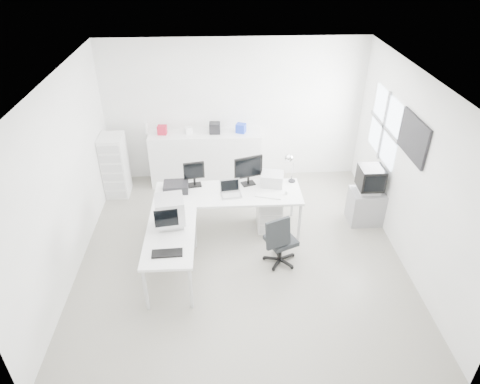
{
  "coord_description": "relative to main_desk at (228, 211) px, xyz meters",
  "views": [
    {
      "loc": [
        -0.28,
        -5.33,
        4.48
      ],
      "look_at": [
        0.0,
        0.2,
        1.0
      ],
      "focal_mm": 32.0,
      "sensor_mm": 36.0,
      "label": 1
    }
  ],
  "objects": [
    {
      "name": "lcd_monitor_large",
      "position": [
        0.35,
        0.25,
        0.63
      ],
      "size": [
        0.53,
        0.34,
        0.51
      ],
      "primitive_type": null,
      "rotation": [
        0.0,
        0.0,
        0.32
      ],
      "color": "black",
      "rests_on": "main_desk"
    },
    {
      "name": "clutter_box_b",
      "position": [
        -0.7,
        1.65,
        0.76
      ],
      "size": [
        0.16,
        0.15,
        0.13
      ],
      "primitive_type": "cube",
      "rotation": [
        0.0,
        0.0,
        0.36
      ],
      "color": "white",
      "rests_on": "sideboard"
    },
    {
      "name": "floor",
      "position": [
        0.18,
        -0.59,
        -0.38
      ],
      "size": [
        5.0,
        5.0,
        0.01
      ],
      "primitive_type": "cube",
      "color": "#B7B4A4",
      "rests_on": "ground"
    },
    {
      "name": "back_wall",
      "position": [
        0.18,
        1.91,
        1.02
      ],
      "size": [
        5.0,
        0.02,
        2.8
      ],
      "primitive_type": "cube",
      "color": "white",
      "rests_on": "floor"
    },
    {
      "name": "tv_cabinet",
      "position": [
        2.4,
        0.13,
        -0.07
      ],
      "size": [
        0.56,
        0.46,
        0.61
      ],
      "primitive_type": "cube",
      "color": "gray",
      "rests_on": "floor"
    },
    {
      "name": "clutter_bottle",
      "position": [
        -1.5,
        1.69,
        0.81
      ],
      "size": [
        0.07,
        0.07,
        0.22
      ],
      "primitive_type": "cylinder",
      "color": "white",
      "rests_on": "sideboard"
    },
    {
      "name": "white_mouse",
      "position": [
        0.95,
        -0.1,
        0.41
      ],
      "size": [
        0.06,
        0.06,
        0.06
      ],
      "primitive_type": "sphere",
      "color": "white",
      "rests_on": "main_desk"
    },
    {
      "name": "window",
      "position": [
        2.66,
        0.61,
        1.23
      ],
      "size": [
        0.02,
        1.2,
        1.1
      ],
      "primitive_type": null,
      "color": "white",
      "rests_on": "right_wall"
    },
    {
      "name": "crt_tv",
      "position": [
        2.4,
        0.13,
        0.46
      ],
      "size": [
        0.5,
        0.48,
        0.45
      ],
      "primitive_type": null,
      "color": "black",
      "rests_on": "tv_cabinet"
    },
    {
      "name": "ceiling",
      "position": [
        0.18,
        -0.59,
        2.42
      ],
      "size": [
        5.0,
        5.0,
        0.01
      ],
      "primitive_type": "cube",
      "color": "white",
      "rests_on": "back_wall"
    },
    {
      "name": "left_wall",
      "position": [
        -2.32,
        -0.59,
        1.02
      ],
      "size": [
        0.02,
        5.0,
        2.8
      ],
      "primitive_type": "cube",
      "color": "white",
      "rests_on": "floor"
    },
    {
      "name": "drawer_pedestal",
      "position": [
        0.7,
        0.05,
        -0.08
      ],
      "size": [
        0.4,
        0.5,
        0.6
      ],
      "primitive_type": "cube",
      "color": "white",
      "rests_on": "floor"
    },
    {
      "name": "crt_monitor",
      "position": [
        -0.85,
        -0.85,
        0.61
      ],
      "size": [
        0.46,
        0.46,
        0.46
      ],
      "primitive_type": null,
      "rotation": [
        0.0,
        0.0,
        0.16
      ],
      "color": "#B7B7BA",
      "rests_on": "side_desk"
    },
    {
      "name": "clutter_box_d",
      "position": [
        0.3,
        1.65,
        0.79
      ],
      "size": [
        0.22,
        0.2,
        0.17
      ],
      "primitive_type": "cube",
      "rotation": [
        0.0,
        0.0,
        -0.36
      ],
      "color": "#1C39C6",
      "rests_on": "sideboard"
    },
    {
      "name": "inkjet_printer",
      "position": [
        -0.85,
        0.1,
        0.45
      ],
      "size": [
        0.41,
        0.32,
        0.14
      ],
      "primitive_type": "cube",
      "rotation": [
        0.0,
        0.0,
        0.03
      ],
      "color": "black",
      "rests_on": "main_desk"
    },
    {
      "name": "side_desk",
      "position": [
        -0.85,
        -1.1,
        0.0
      ],
      "size": [
        0.7,
        1.4,
        0.75
      ],
      "primitive_type": null,
      "color": "white",
      "rests_on": "floor"
    },
    {
      "name": "clutter_box_c",
      "position": [
        -0.2,
        1.65,
        0.8
      ],
      "size": [
        0.21,
        0.19,
        0.21
      ],
      "primitive_type": "cube",
      "rotation": [
        0.0,
        0.0,
        -0.03
      ],
      "color": "black",
      "rests_on": "sideboard"
    },
    {
      "name": "wall_picture",
      "position": [
        2.65,
        -0.49,
        1.52
      ],
      "size": [
        0.04,
        0.9,
        0.6
      ],
      "primitive_type": null,
      "color": "black",
      "rests_on": "right_wall"
    },
    {
      "name": "desk_lamp",
      "position": [
        1.1,
        0.3,
        0.6
      ],
      "size": [
        0.15,
        0.15,
        0.44
      ],
      "primitive_type": null,
      "rotation": [
        0.0,
        0.0,
        -0.04
      ],
      "color": "silver",
      "rests_on": "main_desk"
    },
    {
      "name": "right_wall",
      "position": [
        2.68,
        -0.59,
        1.02
      ],
      "size": [
        0.02,
        5.0,
        2.8
      ],
      "primitive_type": "cube",
      "color": "white",
      "rests_on": "floor"
    },
    {
      "name": "black_keyboard",
      "position": [
        -0.85,
        -1.5,
        0.39
      ],
      "size": [
        0.42,
        0.19,
        0.03
      ],
      "primitive_type": "cube",
      "rotation": [
        0.0,
        0.0,
        0.05
      ],
      "color": "black",
      "rests_on": "side_desk"
    },
    {
      "name": "clutter_box_a",
      "position": [
        -1.2,
        1.65,
        0.78
      ],
      "size": [
        0.18,
        0.16,
        0.17
      ],
      "primitive_type": "cube",
      "rotation": [
        0.0,
        0.0,
        -0.08
      ],
      "color": "#B71A31",
      "rests_on": "sideboard"
    },
    {
      "name": "filing_cabinet",
      "position": [
        -2.1,
        1.29,
        0.23
      ],
      "size": [
        0.42,
        0.5,
        1.21
      ],
      "primitive_type": "cube",
      "color": "white",
      "rests_on": "floor"
    },
    {
      "name": "lcd_monitor_small",
      "position": [
        -0.55,
        0.25,
        0.59
      ],
      "size": [
        0.37,
        0.25,
        0.43
      ],
      "primitive_type": null,
      "rotation": [
        0.0,
        0.0,
        0.17
      ],
      "color": "black",
      "rests_on": "main_desk"
    },
    {
      "name": "sideboard",
      "position": [
        -0.4,
        1.65,
        0.16
      ],
      "size": [
        2.15,
        0.54,
        1.08
      ],
      "primitive_type": "cube",
      "color": "white",
      "rests_on": "floor"
    },
    {
      "name": "laser_printer",
      "position": [
        0.75,
        0.22,
        0.48
      ],
      "size": [
        0.42,
        0.38,
        0.21
      ],
      "primitive_type": "cube",
      "rotation": [
        0.0,
        0.0,
        -0.2
      ],
      "color": "#BBBBBB",
      "rests_on": "main_desk"
    },
    {
      "name": "laptop",
      "position": [
        0.05,
        -0.1,
        0.49
      ],
      "size": [
        0.39,
        0.4,
        0.23
      ],
      "primitive_type": null,
      "rotation": [
        0.0,
        0.0,
        0.15
      ],
      "color": "#B7B7BA",
      "rests_on": "main_desk"
    },
    {
      "name": "office_chair",
      "position": [
        0.78,
        -0.87,
        0.08
      ],
      "size": [
        0.7,
        0.7,
        0.92
      ],
      "primitive_type": null,
      "rotation": [
        0.0,
        0.0,
        0.42
      ],
      "color": "#242729",
      "rests_on": "floor"
    },
    {
      "name": "white_keyboard",
      "position": [
        0.65,
        -0.15,
        0.38
      ],
      "size": [
        0.45,
        0.24,
        0.02
      ],
      "primitive_type": "cube",
      "rotation": [
        0.0,
        0.0,
        -0.27
      ],
      "color": "white",
      "rests_on": "main_desk"
    },
    {
      "name": "main_desk",
      "position": [
        0.0,
        0.0,
        0.0
      ],
      "size": [
        2.4,
        0.8,
        0.75
      ],
      "primitive_type": null,
      "color": "white",
      "rests_on": "floor"
    }
  ]
}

